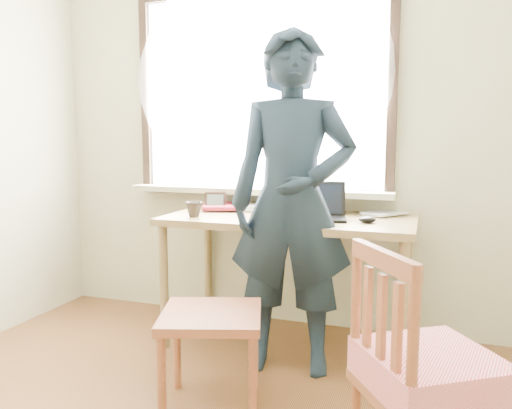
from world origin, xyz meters
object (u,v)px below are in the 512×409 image
(mug_dark, at_px, (194,209))
(side_chair, at_px, (425,375))
(person, at_px, (292,203))
(desk, at_px, (289,230))
(mug_white, at_px, (278,205))
(work_chair, at_px, (211,327))
(laptop, at_px, (319,210))

(mug_dark, distance_m, side_chair, 1.75)
(mug_dark, distance_m, person, 0.66)
(desk, relative_size, person, 0.81)
(mug_dark, relative_size, side_chair, 0.11)
(desk, relative_size, mug_dark, 15.28)
(person, bearing_deg, mug_white, 106.05)
(work_chair, relative_size, person, 0.31)
(laptop, relative_size, side_chair, 0.39)
(mug_white, xyz_separation_m, side_chair, (0.93, -1.39, -0.37))
(desk, bearing_deg, person, -72.14)
(work_chair, relative_size, side_chair, 0.62)
(work_chair, bearing_deg, side_chair, -21.36)
(laptop, distance_m, mug_white, 0.35)
(side_chair, bearing_deg, mug_dark, 142.79)
(work_chair, height_order, side_chair, side_chair)
(mug_dark, relative_size, work_chair, 0.17)
(person, bearing_deg, side_chair, -61.28)
(laptop, distance_m, person, 0.31)
(work_chair, bearing_deg, mug_white, 88.63)
(work_chair, bearing_deg, person, 66.16)
(person, bearing_deg, mug_dark, 161.28)
(mug_dark, bearing_deg, side_chair, -37.21)
(laptop, height_order, person, person)
(desk, bearing_deg, mug_white, 128.72)
(mug_white, bearing_deg, work_chair, -91.37)
(mug_dark, distance_m, work_chair, 0.90)
(side_chair, xyz_separation_m, person, (-0.71, 0.92, 0.45))
(side_chair, height_order, person, person)
(desk, distance_m, side_chair, 1.51)
(mug_dark, bearing_deg, laptop, 13.78)
(desk, height_order, laptop, laptop)
(mug_dark, bearing_deg, mug_white, 39.58)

